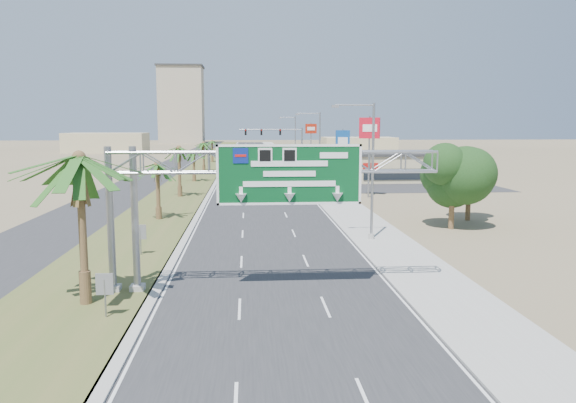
{
  "coord_description": "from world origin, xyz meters",
  "views": [
    {
      "loc": [
        -1.57,
        -18.08,
        8.44
      ],
      "look_at": [
        0.67,
        12.83,
        4.2
      ],
      "focal_mm": 35.0,
      "sensor_mm": 36.0,
      "label": 1
    }
  ],
  "objects_px": {
    "store_building": "(402,167)",
    "car_mid_lane": "(251,182)",
    "car_far": "(235,166)",
    "pole_sign_blue": "(343,143)",
    "car_left_lane": "(241,193)",
    "pole_sign_red_far": "(311,133)",
    "sign_gantry": "(258,173)",
    "signal_mast": "(289,147)",
    "car_right_lane": "(290,171)",
    "pole_sign_red_near": "(369,133)",
    "palm_near": "(79,158)"
  },
  "relations": [
    {
      "from": "signal_mast",
      "to": "pole_sign_red_near",
      "type": "xyz_separation_m",
      "value": [
        7.39,
        -25.61,
        2.65
      ]
    },
    {
      "from": "palm_near",
      "to": "car_right_lane",
      "type": "relative_size",
      "value": 1.47
    },
    {
      "from": "car_mid_lane",
      "to": "pole_sign_blue",
      "type": "height_order",
      "value": "pole_sign_blue"
    },
    {
      "from": "palm_near",
      "to": "car_left_lane",
      "type": "height_order",
      "value": "palm_near"
    },
    {
      "from": "sign_gantry",
      "to": "car_mid_lane",
      "type": "height_order",
      "value": "sign_gantry"
    },
    {
      "from": "car_left_lane",
      "to": "car_mid_lane",
      "type": "relative_size",
      "value": 0.95
    },
    {
      "from": "signal_mast",
      "to": "store_building",
      "type": "bearing_deg",
      "value": -19.54
    },
    {
      "from": "store_building",
      "to": "car_far",
      "type": "distance_m",
      "value": 34.15
    },
    {
      "from": "car_left_lane",
      "to": "car_right_lane",
      "type": "xyz_separation_m",
      "value": [
        7.89,
        28.81,
        0.11
      ]
    },
    {
      "from": "store_building",
      "to": "car_far",
      "type": "bearing_deg",
      "value": 139.34
    },
    {
      "from": "car_left_lane",
      "to": "car_right_lane",
      "type": "bearing_deg",
      "value": 76.68
    },
    {
      "from": "car_far",
      "to": "pole_sign_blue",
      "type": "bearing_deg",
      "value": -65.21
    },
    {
      "from": "palm_near",
      "to": "signal_mast",
      "type": "relative_size",
      "value": 0.81
    },
    {
      "from": "car_mid_lane",
      "to": "sign_gantry",
      "type": "bearing_deg",
      "value": -94.67
    },
    {
      "from": "sign_gantry",
      "to": "pole_sign_red_far",
      "type": "xyz_separation_m",
      "value": [
        11.46,
        77.37,
        0.95
      ]
    },
    {
      "from": "car_mid_lane",
      "to": "pole_sign_red_near",
      "type": "height_order",
      "value": "pole_sign_red_near"
    },
    {
      "from": "store_building",
      "to": "car_left_lane",
      "type": "height_order",
      "value": "store_building"
    },
    {
      "from": "store_building",
      "to": "car_left_lane",
      "type": "distance_m",
      "value": 31.39
    },
    {
      "from": "signal_mast",
      "to": "car_right_lane",
      "type": "bearing_deg",
      "value": 84.01
    },
    {
      "from": "signal_mast",
      "to": "store_building",
      "type": "height_order",
      "value": "signal_mast"
    },
    {
      "from": "car_mid_lane",
      "to": "pole_sign_red_far",
      "type": "height_order",
      "value": "pole_sign_red_far"
    },
    {
      "from": "sign_gantry",
      "to": "car_right_lane",
      "type": "height_order",
      "value": "sign_gantry"
    },
    {
      "from": "palm_near",
      "to": "car_mid_lane",
      "type": "height_order",
      "value": "palm_near"
    },
    {
      "from": "car_right_lane",
      "to": "pole_sign_blue",
      "type": "relative_size",
      "value": 0.72
    },
    {
      "from": "car_left_lane",
      "to": "pole_sign_blue",
      "type": "xyz_separation_m",
      "value": [
        14.29,
        14.53,
        5.2
      ]
    },
    {
      "from": "car_mid_lane",
      "to": "car_far",
      "type": "height_order",
      "value": "car_far"
    },
    {
      "from": "pole_sign_red_near",
      "to": "pole_sign_blue",
      "type": "bearing_deg",
      "value": 92.6
    },
    {
      "from": "palm_near",
      "to": "signal_mast",
      "type": "height_order",
      "value": "palm_near"
    },
    {
      "from": "palm_near",
      "to": "store_building",
      "type": "distance_m",
      "value": 66.04
    },
    {
      "from": "car_right_lane",
      "to": "pole_sign_red_near",
      "type": "height_order",
      "value": "pole_sign_red_near"
    },
    {
      "from": "car_right_lane",
      "to": "pole_sign_blue",
      "type": "bearing_deg",
      "value": -61.57
    },
    {
      "from": "pole_sign_red_far",
      "to": "pole_sign_blue",
      "type": "bearing_deg",
      "value": -86.75
    },
    {
      "from": "sign_gantry",
      "to": "car_far",
      "type": "height_order",
      "value": "sign_gantry"
    },
    {
      "from": "signal_mast",
      "to": "car_far",
      "type": "bearing_deg",
      "value": 119.12
    },
    {
      "from": "car_left_lane",
      "to": "signal_mast",
      "type": "bearing_deg",
      "value": 75.59
    },
    {
      "from": "car_far",
      "to": "car_mid_lane",
      "type": "bearing_deg",
      "value": -89.73
    },
    {
      "from": "car_left_lane",
      "to": "pole_sign_red_far",
      "type": "xyz_separation_m",
      "value": [
        12.79,
        41.02,
        6.33
      ]
    },
    {
      "from": "signal_mast",
      "to": "pole_sign_blue",
      "type": "distance_m",
      "value": 13.07
    },
    {
      "from": "car_mid_lane",
      "to": "car_right_lane",
      "type": "relative_size",
      "value": 0.74
    },
    {
      "from": "palm_near",
      "to": "car_mid_lane",
      "type": "bearing_deg",
      "value": 80.78
    },
    {
      "from": "pole_sign_red_near",
      "to": "pole_sign_red_far",
      "type": "bearing_deg",
      "value": 93.02
    },
    {
      "from": "car_mid_lane",
      "to": "car_far",
      "type": "bearing_deg",
      "value": 90.76
    },
    {
      "from": "car_right_lane",
      "to": "pole_sign_red_far",
      "type": "distance_m",
      "value": 14.55
    },
    {
      "from": "car_right_lane",
      "to": "car_far",
      "type": "relative_size",
      "value": 1.15
    },
    {
      "from": "store_building",
      "to": "car_mid_lane",
      "type": "bearing_deg",
      "value": -161.32
    },
    {
      "from": "store_building",
      "to": "car_right_lane",
      "type": "distance_m",
      "value": 18.88
    },
    {
      "from": "sign_gantry",
      "to": "car_left_lane",
      "type": "xyz_separation_m",
      "value": [
        -1.33,
        36.35,
        -5.38
      ]
    },
    {
      "from": "palm_near",
      "to": "car_far",
      "type": "height_order",
      "value": "palm_near"
    },
    {
      "from": "car_right_lane",
      "to": "sign_gantry",
      "type": "bearing_deg",
      "value": -91.46
    },
    {
      "from": "car_right_lane",
      "to": "pole_sign_red_far",
      "type": "bearing_deg",
      "value": 72.42
    }
  ]
}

